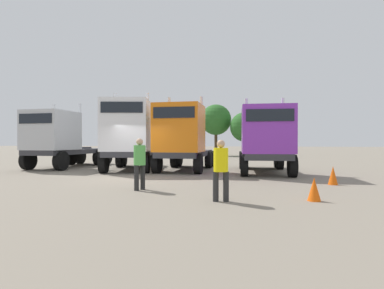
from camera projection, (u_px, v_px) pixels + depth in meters
ground at (129, 178)px, 13.76m from camera, size 200.00×200.00×0.00m
semi_truck_silver at (59, 139)px, 18.74m from camera, size 2.67×6.53×4.06m
semi_truck_white at (129, 135)px, 16.99m from camera, size 3.81×6.53×4.49m
semi_truck_orange at (182, 137)px, 16.71m from camera, size 2.60×6.04×4.21m
semi_truck_purple at (266, 139)px, 15.44m from camera, size 2.93×6.53×3.95m
visitor_in_hivis at (221, 166)px, 8.30m from camera, size 0.46×0.46×1.69m
visitor_with_camera at (140, 160)px, 10.28m from camera, size 0.54×0.54×1.75m
traffic_cone_near at (314, 189)px, 8.38m from camera, size 0.36×0.36×0.65m
traffic_cone_mid at (333, 175)px, 11.57m from camera, size 0.36×0.36×0.71m
oak_far_left at (161, 122)px, 38.18m from camera, size 3.64×3.64×6.03m
oak_far_centre at (216, 120)px, 36.26m from camera, size 3.66×3.66×6.12m
oak_far_right at (245, 127)px, 34.27m from camera, size 3.34×3.34×5.01m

